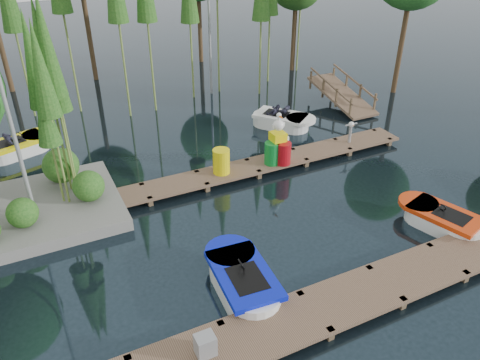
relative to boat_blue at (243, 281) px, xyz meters
name	(u,v)px	position (x,y,z in m)	size (l,w,h in m)	color
ground_plane	(233,221)	(1.07, 2.85, -0.29)	(90.00, 90.00, 0.00)	#192730
near_dock	(315,312)	(1.07, -1.65, -0.05)	(18.00, 1.50, 0.50)	brown
far_dock	(228,173)	(2.07, 5.35, -0.06)	(15.00, 1.20, 0.50)	brown
lamp_island	(3,93)	(-4.43, 5.35, 3.97)	(0.30, 0.30, 7.25)	gray
lamp_rear	(209,9)	(5.07, 13.85, 3.97)	(0.30, 0.30, 7.25)	gray
ramp	(342,95)	(10.07, 9.35, 0.30)	(1.50, 3.94, 1.49)	brown
boat_blue	(243,281)	(0.00, 0.00, 0.00)	(1.56, 3.06, 1.00)	white
boat_red	(442,220)	(6.65, -0.26, -0.03)	(1.93, 2.91, 0.90)	white
boat_yellow_far	(18,147)	(-4.55, 10.80, 0.01)	(3.08, 2.13, 1.41)	white
boat_white_far	(282,121)	(6.15, 8.44, 0.02)	(2.77, 3.06, 1.36)	white
utility_cabinet	(205,345)	(-1.70, -1.65, 0.27)	(0.42, 0.35, 0.51)	gray
yellow_barrel	(221,161)	(1.82, 5.35, 0.46)	(0.60, 0.60, 0.90)	yellow
drum_cluster	(279,148)	(4.08, 5.20, 0.58)	(1.11, 1.02, 1.92)	#0D7728
seagull_post	(351,128)	(7.47, 5.35, 0.61)	(0.55, 0.30, 0.89)	gray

